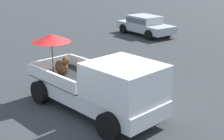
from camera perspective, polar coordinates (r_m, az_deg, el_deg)
ground_plane at (r=10.92m, az=-3.17°, el=-6.99°), size 80.00×80.00×0.00m
pickup_truck_main at (r=10.28m, az=-1.97°, el=-2.67°), size 5.33×3.01×2.33m
parked_sedan_near at (r=22.67m, az=5.86°, el=8.05°), size 4.38×2.14×1.33m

